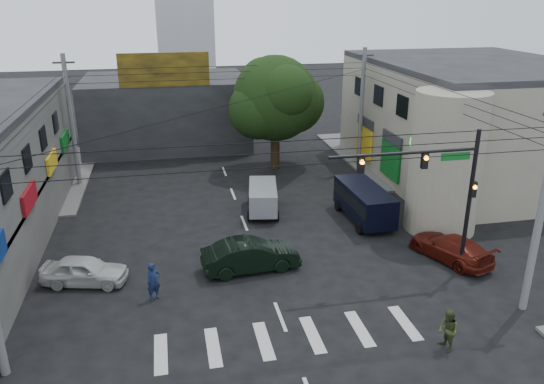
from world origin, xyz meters
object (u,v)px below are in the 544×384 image
object	(u,v)px
street_tree	(275,99)
white_compact	(85,271)
pedestrian_olive	(448,331)
utility_pole_far_left	(72,122)
silver_minivan	(263,199)
traffic_officer	(153,282)
traffic_gantry	(439,182)
dark_sedan	(251,255)
utility_pole_far_right	(361,109)
maroon_sedan	(450,248)
utility_pole_near_right	(541,211)
navy_van	(364,204)

from	to	relation	value
street_tree	white_compact	xyz separation A→B (m)	(-12.42, -15.43, -4.80)
pedestrian_olive	utility_pole_far_left	bearing A→B (deg)	-149.37
silver_minivan	traffic_officer	distance (m)	11.15
street_tree	traffic_gantry	size ratio (longest dim) A/B	1.21
utility_pole_far_left	dark_sedan	size ratio (longest dim) A/B	1.87
pedestrian_olive	utility_pole_far_right	bearing A→B (deg)	162.78
dark_sedan	utility_pole_far_left	bearing A→B (deg)	28.92
dark_sedan	maroon_sedan	bearing A→B (deg)	-100.75
utility_pole_near_right	utility_pole_far_right	bearing A→B (deg)	90.00
traffic_gantry	utility_pole_near_right	world-z (taller)	utility_pole_near_right
street_tree	silver_minivan	distance (m)	10.03
utility_pole_far_right	traffic_officer	distance (m)	23.08
white_compact	silver_minivan	size ratio (longest dim) A/B	1.00
utility_pole_near_right	dark_sedan	xyz separation A→B (m)	(-11.04, 5.81, -3.81)
utility_pole_near_right	navy_van	xyz separation A→B (m)	(-3.37, 10.50, -3.56)
navy_van	dark_sedan	bearing A→B (deg)	119.51
utility_pole_far_left	utility_pole_far_right	xyz separation A→B (m)	(21.00, 0.00, 0.00)
dark_sedan	navy_van	bearing A→B (deg)	-63.75
traffic_gantry	silver_minivan	size ratio (longest dim) A/B	1.70
street_tree	utility_pole_far_right	bearing A→B (deg)	-8.75
traffic_gantry	navy_van	world-z (taller)	traffic_gantry
white_compact	maroon_sedan	bearing A→B (deg)	-80.88
white_compact	silver_minivan	distance (m)	12.02
maroon_sedan	traffic_gantry	bearing A→B (deg)	15.05
white_compact	navy_van	distance (m)	16.17
dark_sedan	white_compact	size ratio (longest dim) A/B	1.16
utility_pole_far_left	silver_minivan	xyz separation A→B (m)	(11.92, -7.53, -3.74)
navy_van	silver_minivan	bearing A→B (deg)	64.67
traffic_gantry	utility_pole_far_left	size ratio (longest dim) A/B	0.78
dark_sedan	traffic_officer	distance (m)	5.02
street_tree	white_compact	bearing A→B (deg)	-128.82
traffic_officer	dark_sedan	bearing A→B (deg)	-6.72
utility_pole_near_right	silver_minivan	world-z (taller)	utility_pole_near_right
navy_van	traffic_officer	xyz separation A→B (m)	(-12.35, -6.49, -0.16)
utility_pole_near_right	dark_sedan	bearing A→B (deg)	152.26
maroon_sedan	traffic_officer	size ratio (longest dim) A/B	2.80
dark_sedan	street_tree	bearing A→B (deg)	-21.34
traffic_gantry	traffic_officer	bearing A→B (deg)	177.75
utility_pole_far_left	maroon_sedan	distance (m)	25.84
maroon_sedan	traffic_officer	bearing A→B (deg)	-17.55
traffic_gantry	dark_sedan	world-z (taller)	traffic_gantry
traffic_gantry	pedestrian_olive	xyz separation A→B (m)	(-2.05, -5.44, -3.98)
utility_pole_near_right	white_compact	bearing A→B (deg)	162.22
street_tree	maroon_sedan	size ratio (longest dim) A/B	1.75
utility_pole_far_right	dark_sedan	world-z (taller)	utility_pole_far_right
traffic_officer	silver_minivan	bearing A→B (deg)	25.76
utility_pole_near_right	traffic_officer	distance (m)	16.64
street_tree	maroon_sedan	bearing A→B (deg)	-71.25
utility_pole_near_right	dark_sedan	size ratio (longest dim) A/B	1.87
traffic_gantry	silver_minivan	distance (m)	12.11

